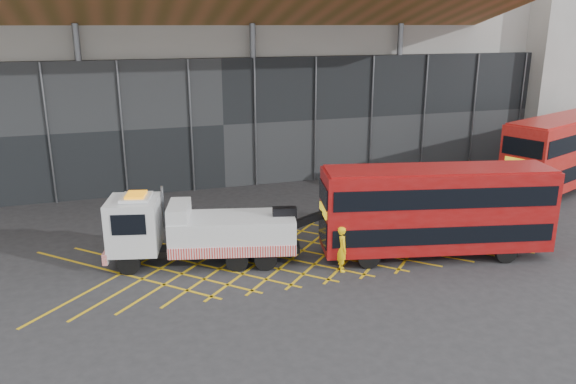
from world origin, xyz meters
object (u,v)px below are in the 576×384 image
object	(u,v)px
worker	(342,249)
bus_towed	(436,208)
bus_second	(567,149)
recovery_truck	(196,231)

from	to	relation	value
worker	bus_towed	bearing A→B (deg)	-76.10
bus_second	worker	size ratio (longest dim) A/B	5.87
bus_towed	worker	world-z (taller)	bus_towed
recovery_truck	bus_second	size ratio (longest dim) A/B	0.81
bus_second	worker	distance (m)	19.31
recovery_truck	bus_towed	distance (m)	10.48
recovery_truck	bus_towed	size ratio (longest dim) A/B	0.92
recovery_truck	bus_towed	xyz separation A→B (m)	(10.16, -2.45, 0.75)
worker	recovery_truck	bearing A→B (deg)	77.25
recovery_truck	worker	bearing A→B (deg)	-11.06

